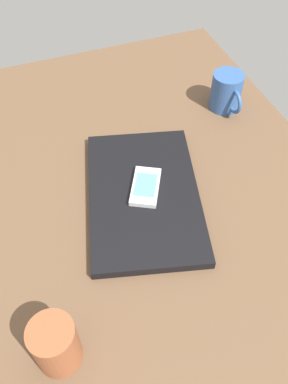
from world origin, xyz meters
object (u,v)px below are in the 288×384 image
cell_phone_on_laptop (146,187)px  coffee_mug (227,92)px  laptop_closed (144,195)px  pen_cup (55,344)px

cell_phone_on_laptop → coffee_mug: (-19.99, 28.92, 2.16)cm
laptop_closed → pen_cup: (25.45, -23.71, 4.01)cm
pen_cup → laptop_closed: bearing=137.0°
laptop_closed → cell_phone_on_laptop: (-0.81, 0.65, 1.58)cm
cell_phone_on_laptop → pen_cup: bearing=-42.8°
laptop_closed → cell_phone_on_laptop: cell_phone_on_laptop is taller
cell_phone_on_laptop → coffee_mug: 35.22cm
laptop_closed → cell_phone_on_laptop: bearing=155.8°
laptop_closed → coffee_mug: coffee_mug is taller
coffee_mug → pen_cup: size_ratio=1.11×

